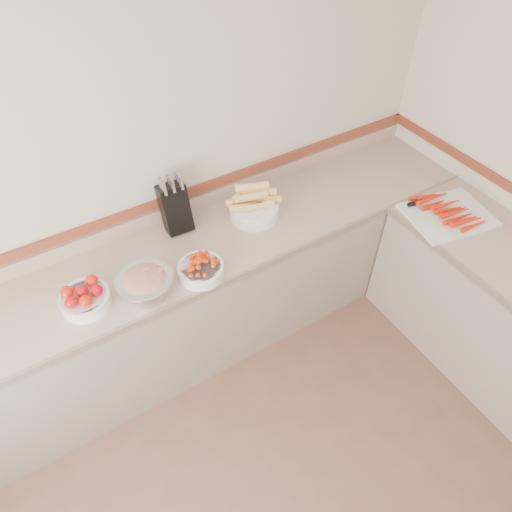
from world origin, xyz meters
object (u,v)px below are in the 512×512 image
knife_block (175,207)px  corn_bowl (254,206)px  cutting_board (447,212)px  cherry_tomato_bowl (201,269)px  rhubarb_bowl (146,285)px  tomato_bowl (85,298)px

knife_block → corn_bowl: bearing=-19.1°
corn_bowl → cutting_board: 1.22m
knife_block → cutting_board: knife_block is taller
corn_bowl → cutting_board: size_ratio=0.59×
knife_block → cherry_tomato_bowl: size_ratio=1.50×
cutting_board → corn_bowl: bearing=148.8°
knife_block → cutting_board: size_ratio=0.66×
cherry_tomato_bowl → rhubarb_bowl: (-0.31, 0.01, 0.04)m
tomato_bowl → cherry_tomato_bowl: size_ratio=1.02×
knife_block → corn_bowl: size_ratio=1.12×
tomato_bowl → rhubarb_bowl: bearing=-20.7°
tomato_bowl → corn_bowl: size_ratio=0.76×
tomato_bowl → corn_bowl: 1.12m
rhubarb_bowl → cutting_board: 1.90m
corn_bowl → rhubarb_bowl: corn_bowl is taller
cherry_tomato_bowl → rhubarb_bowl: bearing=177.9°
tomato_bowl → rhubarb_bowl: rhubarb_bowl is taller
cherry_tomato_bowl → cutting_board: (1.55, -0.36, -0.02)m
cherry_tomato_bowl → corn_bowl: corn_bowl is taller
cutting_board → rhubarb_bowl: bearing=168.7°
tomato_bowl → cherry_tomato_bowl: cherry_tomato_bowl is taller
cherry_tomato_bowl → rhubarb_bowl: rhubarb_bowl is taller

